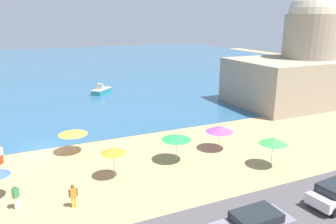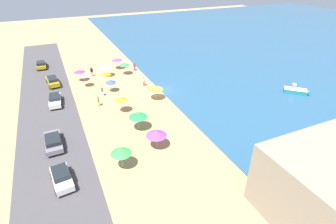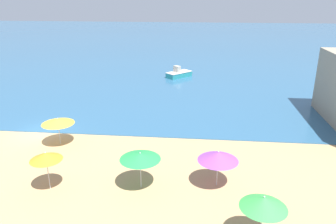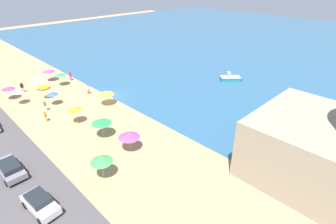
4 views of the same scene
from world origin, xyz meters
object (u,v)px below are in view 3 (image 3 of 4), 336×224
object	(u,v)px
beach_umbrella_5	(46,156)
beach_umbrella_8	(140,156)
beach_umbrella_3	(58,121)
beach_umbrella_11	(218,156)
skiff_nearshore	(179,74)
beach_umbrella_7	(264,202)

from	to	relation	value
beach_umbrella_5	beach_umbrella_8	size ratio (longest dim) A/B	1.02
beach_umbrella_3	beach_umbrella_5	size ratio (longest dim) A/B	1.00
beach_umbrella_11	skiff_nearshore	bearing A→B (deg)	98.77
beach_umbrella_3	beach_umbrella_7	distance (m)	16.63
beach_umbrella_8	beach_umbrella_3	bearing A→B (deg)	144.00
beach_umbrella_5	skiff_nearshore	distance (m)	28.97
beach_umbrella_11	skiff_nearshore	size ratio (longest dim) A/B	0.66
beach_umbrella_3	skiff_nearshore	xyz separation A→B (m)	(7.75, 22.26, -1.41)
beach_umbrella_7	skiff_nearshore	bearing A→B (deg)	100.70
beach_umbrella_3	beach_umbrella_7	xyz separation A→B (m)	(13.73, -9.38, 0.30)
beach_umbrella_7	beach_umbrella_8	size ratio (longest dim) A/B	1.05
beach_umbrella_7	skiff_nearshore	xyz separation A→B (m)	(-5.97, 31.63, -1.70)
beach_umbrella_5	beach_umbrella_7	distance (m)	12.26
beach_umbrella_3	beach_umbrella_7	bearing A→B (deg)	-34.33
beach_umbrella_3	skiff_nearshore	world-z (taller)	beach_umbrella_3
beach_umbrella_5	beach_umbrella_11	bearing A→B (deg)	8.05
beach_umbrella_5	beach_umbrella_7	xyz separation A→B (m)	(11.80, -3.31, 0.02)
beach_umbrella_7	beach_umbrella_11	distance (m)	5.06
beach_umbrella_11	beach_umbrella_7	bearing A→B (deg)	-68.87
beach_umbrella_3	beach_umbrella_5	world-z (taller)	beach_umbrella_5
beach_umbrella_5	beach_umbrella_8	xyz separation A→B (m)	(5.41, 0.74, -0.10)
beach_umbrella_3	beach_umbrella_11	size ratio (longest dim) A/B	1.01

